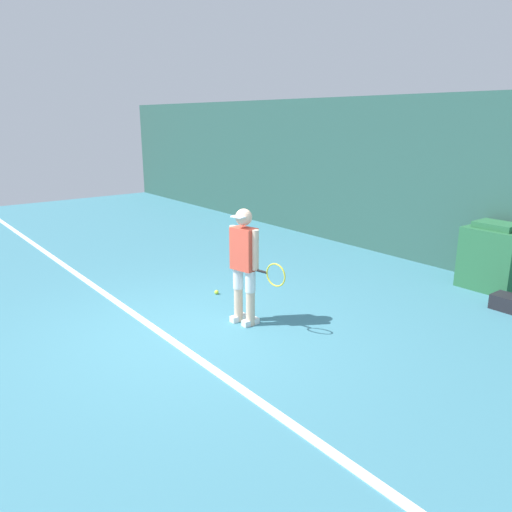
{
  "coord_description": "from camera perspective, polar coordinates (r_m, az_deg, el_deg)",
  "views": [
    {
      "loc": [
        5.26,
        -3.01,
        2.71
      ],
      "look_at": [
        0.18,
        0.96,
        0.91
      ],
      "focal_mm": 35.0,
      "sensor_mm": 36.0,
      "label": 1
    }
  ],
  "objects": [
    {
      "name": "ground_plane",
      "position": [
        6.64,
        -7.56,
        -8.66
      ],
      "size": [
        24.0,
        24.0,
        0.0
      ],
      "primitive_type": "plane",
      "color": "teal"
    },
    {
      "name": "back_wall",
      "position": [
        9.83,
        19.46,
        7.99
      ],
      "size": [
        24.0,
        0.1,
        3.13
      ],
      "color": "#2D564C",
      "rests_on": "ground_plane"
    },
    {
      "name": "court_baseline",
      "position": [
        6.5,
        -9.95,
        -9.26
      ],
      "size": [
        21.6,
        0.1,
        0.01
      ],
      "color": "white",
      "rests_on": "ground_plane"
    },
    {
      "name": "tennis_player",
      "position": [
        6.58,
        -1.29,
        -0.65
      ],
      "size": [
        0.92,
        0.32,
        1.58
      ],
      "rotation": [
        0.0,
        0.0,
        0.19
      ],
      "color": "beige",
      "rests_on": "ground_plane"
    },
    {
      "name": "tennis_ball",
      "position": [
        7.95,
        -4.53,
        -4.14
      ],
      "size": [
        0.07,
        0.07,
        0.07
      ],
      "color": "#D1E533",
      "rests_on": "ground_plane"
    },
    {
      "name": "covered_chair",
      "position": [
        8.92,
        25.43,
        -0.14
      ],
      "size": [
        0.88,
        0.66,
        1.1
      ],
      "color": "#28663D",
      "rests_on": "ground_plane"
    }
  ]
}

